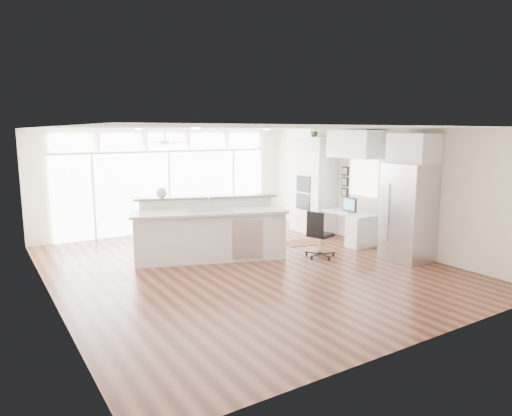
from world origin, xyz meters
TOP-DOWN VIEW (x-y plane):
  - floor at (0.00, 0.00)m, footprint 7.00×8.00m
  - ceiling at (0.00, 0.00)m, footprint 7.00×8.00m
  - wall_back at (0.00, 4.00)m, footprint 7.00×0.04m
  - wall_front at (0.00, -4.00)m, footprint 7.00×0.04m
  - wall_left at (-3.50, 0.00)m, footprint 0.04×8.00m
  - wall_right at (3.50, 0.00)m, footprint 0.04×8.00m
  - glass_wall at (0.00, 3.94)m, footprint 5.80×0.06m
  - transom_row at (0.00, 3.94)m, footprint 5.90×0.06m
  - desk_window at (3.46, 0.30)m, footprint 0.04×0.85m
  - ceiling_fan at (-0.50, 2.80)m, footprint 1.16×1.16m
  - recessed_lights at (0.00, 0.20)m, footprint 3.40×3.00m
  - oven_cabinet at (3.17, 1.80)m, footprint 0.64×1.20m
  - desk_nook at (3.13, 0.30)m, footprint 0.72×1.30m
  - upper_cabinets at (3.17, 0.30)m, footprint 0.64×1.30m
  - refrigerator at (3.11, -1.35)m, footprint 0.76×0.90m
  - fridge_cabinet at (3.17, -1.35)m, footprint 0.64×0.90m
  - framed_photos at (3.46, 0.92)m, footprint 0.06×0.22m
  - kitchen_island at (-0.32, 0.87)m, footprint 3.40×2.19m
  - rug at (2.15, 0.94)m, footprint 0.99×0.80m
  - office_chair at (1.71, -0.25)m, footprint 0.62×0.60m
  - fishbowl at (-1.09, 1.56)m, footprint 0.29×0.29m
  - monitor at (3.05, 0.30)m, footprint 0.10×0.46m
  - keyboard at (2.88, 0.30)m, footprint 0.13×0.32m
  - potted_plant at (3.17, 1.80)m, footprint 0.31×0.34m

SIDE VIEW (x-z plane):
  - floor at x=0.00m, z-range -0.02..0.00m
  - rug at x=2.15m, z-range 0.00..0.01m
  - desk_nook at x=3.13m, z-range 0.00..0.76m
  - office_chair at x=1.71m, z-range 0.00..0.99m
  - kitchen_island at x=-0.32m, z-range 0.00..1.26m
  - keyboard at x=2.88m, z-range 0.76..0.78m
  - monitor at x=3.05m, z-range 0.76..1.14m
  - refrigerator at x=3.11m, z-range 0.00..2.00m
  - glass_wall at x=0.00m, z-range 0.01..2.09m
  - oven_cabinet at x=3.17m, z-range 0.00..2.50m
  - wall_back at x=0.00m, z-range 0.00..2.70m
  - wall_front at x=0.00m, z-range 0.00..2.70m
  - wall_left at x=-3.50m, z-range 0.00..2.70m
  - wall_right at x=3.50m, z-range 0.00..2.70m
  - fishbowl at x=-1.09m, z-range 1.26..1.49m
  - framed_photos at x=3.46m, z-range 1.00..1.80m
  - desk_window at x=3.46m, z-range 1.12..1.98m
  - fridge_cabinet at x=3.17m, z-range 2.00..2.60m
  - upper_cabinets at x=3.17m, z-range 2.03..2.67m
  - transom_row at x=0.00m, z-range 2.18..2.58m
  - ceiling_fan at x=-0.50m, z-range 2.32..2.64m
  - potted_plant at x=3.17m, z-range 2.50..2.75m
  - recessed_lights at x=0.00m, z-range 2.67..2.69m
  - ceiling at x=0.00m, z-range 2.69..2.71m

